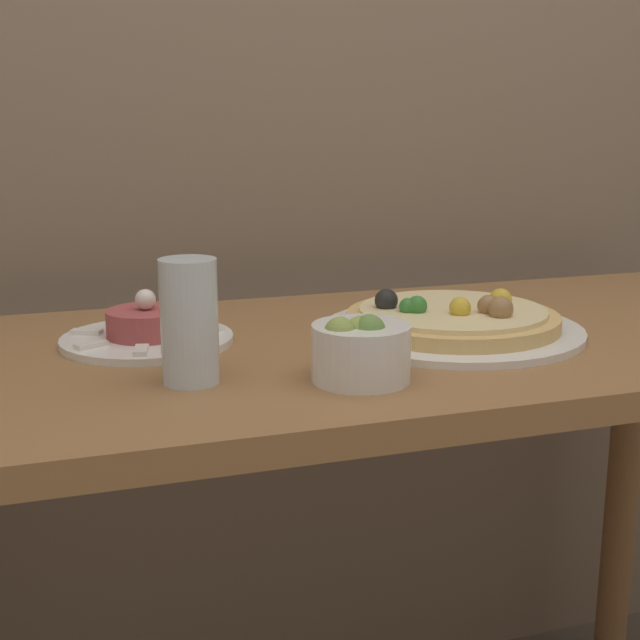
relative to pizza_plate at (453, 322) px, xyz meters
The scene contains 5 objects.
dining_table 0.18m from the pizza_plate, behind, with size 1.32×0.60×0.80m.
pizza_plate is the anchor object (origin of this frame).
tartare_plate 0.41m from the pizza_plate, 168.42° to the left, with size 0.22×0.22×0.07m.
small_bowl 0.25m from the pizza_plate, 140.84° to the right, with size 0.11×0.11×0.08m.
drinking_glass 0.39m from the pizza_plate, 164.54° to the right, with size 0.06×0.06×0.14m.
Camera 1 is at (-0.44, -0.76, 1.09)m, focal length 50.00 mm.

